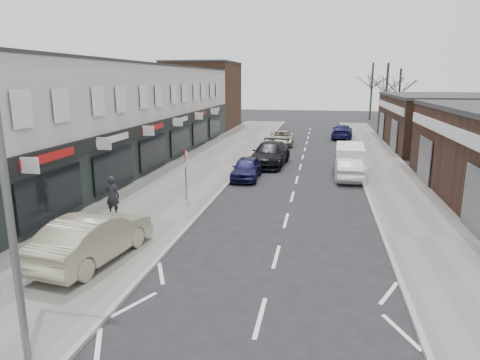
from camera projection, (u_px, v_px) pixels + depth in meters
The scene contains 19 objects.
pavement_left at pixel (208, 163), 31.48m from camera, with size 5.50×64.00×0.12m, color slate.
pavement_right at pixel (385, 169), 29.20m from camera, with size 3.50×64.00×0.12m, color slate.
shop_terrace_left at pixel (103, 116), 29.52m from camera, with size 8.00×41.00×7.10m, color beige.
brick_block_far at pixel (203, 96), 53.79m from camera, with size 8.00×10.00×8.00m, color #4D3221.
right_unit_far at pixel (446, 122), 38.94m from camera, with size 10.00×16.00×4.50m, color #3C271B.
tree_far_a at pixel (383, 129), 53.48m from camera, with size 3.60×3.60×8.00m, color #382D26, non-canonical shape.
tree_far_b at pixel (397, 124), 58.76m from camera, with size 3.60×3.60×7.50m, color #382D26, non-canonical shape.
tree_far_c at pixel (369, 120), 65.04m from camera, with size 3.60×3.60×8.50m, color #382D26, non-canonical shape.
street_lamp at pixel (10, 156), 8.23m from camera, with size 2.23×0.22×8.00m.
warning_sign at pixel (186, 159), 21.14m from camera, with size 0.12×0.80×2.70m.
white_van at pixel (350, 161), 27.52m from camera, with size 1.89×4.95×1.90m.
sedan_on_pavement at pixel (94, 237), 14.25m from camera, with size 1.69×4.85×1.60m, color #A19D81.
pedestrian at pixel (112, 196), 18.93m from camera, with size 0.66×0.43×1.81m, color black.
parked_car_left_a at pixel (246, 168), 26.50m from camera, with size 1.60×3.98×1.36m, color #131238.
parked_car_left_b at pixel (270, 154), 30.73m from camera, with size 2.32×5.71×1.66m, color black.
parked_car_left_c at pixel (281, 138), 40.16m from camera, with size 2.21×4.80×1.33m, color #A19781.
parked_car_right_a at pixel (348, 168), 26.41m from camera, with size 1.51×4.33×1.43m, color silver.
parked_car_right_b at pixel (348, 151), 33.21m from camera, with size 1.55×3.86×1.31m, color black.
parked_car_right_c at pixel (342, 132), 44.65m from camera, with size 2.06×5.08×1.47m, color #141541.
Camera 1 is at (1.36, -7.94, 6.05)m, focal length 32.00 mm.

